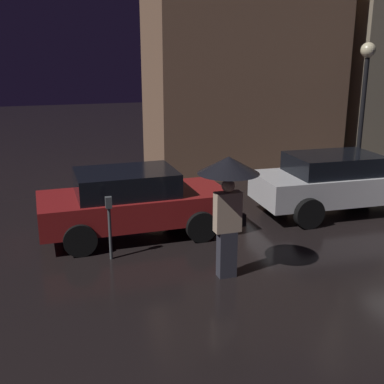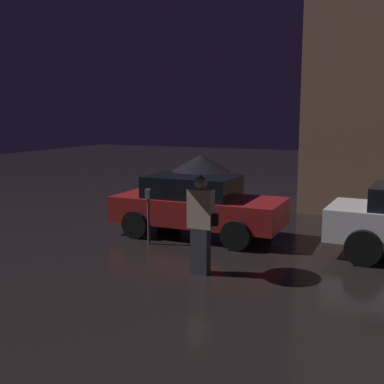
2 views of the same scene
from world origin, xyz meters
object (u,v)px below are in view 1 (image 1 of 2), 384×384
pedestrian_with_umbrella (228,185)px  street_lamp_near (365,85)px  parked_car_white (337,181)px  parked_car_red (132,201)px  parking_meter (109,221)px

pedestrian_with_umbrella → street_lamp_near: 8.00m
parked_car_white → street_lamp_near: (2.28, 2.31, 2.17)m
parked_car_white → pedestrian_with_umbrella: bearing=-144.6°
parked_car_red → pedestrian_with_umbrella: (1.21, -2.57, 0.95)m
pedestrian_with_umbrella → parking_meter: bearing=-36.5°
pedestrian_with_umbrella → parking_meter: pedestrian_with_umbrella is taller
parked_car_white → parking_meter: bearing=-166.1°
parked_car_red → parked_car_white: 5.14m
parked_car_red → street_lamp_near: size_ratio=0.98×
pedestrian_with_umbrella → parking_meter: size_ratio=1.74×
parked_car_white → parking_meter: (-5.81, -1.20, -0.01)m
parked_car_red → street_lamp_near: 8.08m
parked_car_red → parked_car_white: parked_car_white is taller
parked_car_white → pedestrian_with_umbrella: pedestrian_with_umbrella is taller
parked_car_red → pedestrian_with_umbrella: size_ratio=1.85×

